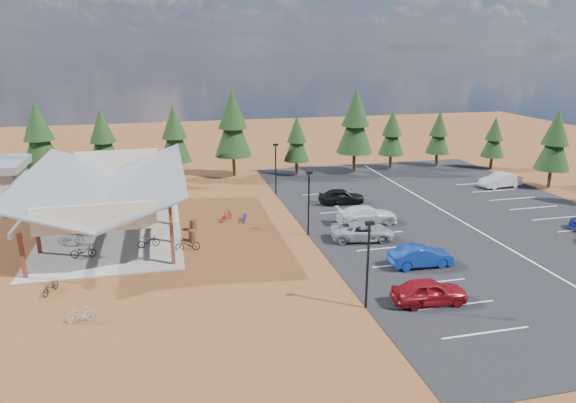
% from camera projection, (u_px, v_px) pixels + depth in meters
% --- Properties ---
extents(ground, '(140.00, 140.00, 0.00)m').
position_uv_depth(ground, '(249.00, 250.00, 37.18)').
color(ground, brown).
rests_on(ground, ground).
extents(asphalt_lot, '(27.00, 44.00, 0.04)m').
position_uv_depth(asphalt_lot, '(456.00, 218.00, 44.11)').
color(asphalt_lot, black).
rests_on(asphalt_lot, ground).
extents(concrete_pad, '(10.60, 18.60, 0.10)m').
position_uv_depth(concrete_pad, '(113.00, 229.00, 41.45)').
color(concrete_pad, gray).
rests_on(concrete_pad, ground).
extents(bike_pavilion, '(11.65, 19.40, 4.97)m').
position_uv_depth(bike_pavilion, '(108.00, 184.00, 40.36)').
color(bike_pavilion, '#5B291A').
rests_on(bike_pavilion, concrete_pad).
extents(lamp_post_0, '(0.50, 0.25, 5.14)m').
position_uv_depth(lamp_post_0, '(368.00, 259.00, 28.13)').
color(lamp_post_0, black).
rests_on(lamp_post_0, ground).
extents(lamp_post_1, '(0.50, 0.25, 5.14)m').
position_uv_depth(lamp_post_1, '(309.00, 199.00, 39.30)').
color(lamp_post_1, black).
rests_on(lamp_post_1, ground).
extents(lamp_post_2, '(0.50, 0.25, 5.14)m').
position_uv_depth(lamp_post_2, '(276.00, 165.00, 50.48)').
color(lamp_post_2, black).
rests_on(lamp_post_2, ground).
extents(trash_bin_0, '(0.60, 0.60, 0.90)m').
position_uv_depth(trash_bin_0, '(193.00, 236.00, 38.80)').
color(trash_bin_0, '#50311C').
rests_on(trash_bin_0, ground).
extents(trash_bin_1, '(0.60, 0.60, 0.90)m').
position_uv_depth(trash_bin_1, '(193.00, 225.00, 41.10)').
color(trash_bin_1, '#50311C').
rests_on(trash_bin_1, ground).
extents(pine_1, '(3.89, 3.89, 9.06)m').
position_uv_depth(pine_1, '(39.00, 136.00, 52.01)').
color(pine_1, '#382314').
rests_on(pine_1, ground).
extents(pine_2, '(3.48, 3.48, 8.11)m').
position_uv_depth(pine_2, '(103.00, 138.00, 53.83)').
color(pine_2, '#382314').
rests_on(pine_2, ground).
extents(pine_3, '(3.52, 3.52, 8.21)m').
position_uv_depth(pine_3, '(174.00, 134.00, 55.94)').
color(pine_3, '#382314').
rests_on(pine_3, ground).
extents(pine_4, '(4.20, 4.20, 9.78)m').
position_uv_depth(pine_4, '(233.00, 124.00, 57.05)').
color(pine_4, '#382314').
rests_on(pine_4, ground).
extents(pine_5, '(2.92, 2.92, 6.81)m').
position_uv_depth(pine_5, '(297.00, 139.00, 58.12)').
color(pine_5, '#382314').
rests_on(pine_5, ground).
extents(pine_6, '(4.19, 4.19, 9.75)m').
position_uv_depth(pine_6, '(355.00, 122.00, 58.77)').
color(pine_6, '#382314').
rests_on(pine_6, ground).
extents(pine_7, '(3.08, 3.08, 7.17)m').
position_uv_depth(pine_7, '(392.00, 133.00, 61.18)').
color(pine_7, '#382314').
rests_on(pine_7, ground).
extents(pine_8, '(2.91, 2.91, 6.79)m').
position_uv_depth(pine_8, '(439.00, 133.00, 62.45)').
color(pine_8, '#382314').
rests_on(pine_8, ground).
extents(pine_12, '(3.50, 3.50, 8.15)m').
position_uv_depth(pine_12, '(555.00, 141.00, 52.39)').
color(pine_12, '#382314').
rests_on(pine_12, ground).
extents(pine_13, '(2.72, 2.72, 6.33)m').
position_uv_depth(pine_13, '(494.00, 137.00, 60.98)').
color(pine_13, '#382314').
rests_on(pine_13, ground).
extents(bike_0, '(1.74, 0.64, 0.91)m').
position_uv_depth(bike_0, '(83.00, 251.00, 35.55)').
color(bike_0, black).
rests_on(bike_0, concrete_pad).
extents(bike_1, '(1.81, 0.62, 1.07)m').
position_uv_depth(bike_1, '(71.00, 238.00, 37.83)').
color(bike_1, gray).
rests_on(bike_1, concrete_pad).
extents(bike_2, '(1.73, 0.90, 0.87)m').
position_uv_depth(bike_2, '(84.00, 221.00, 41.92)').
color(bike_2, '#1B519D').
rests_on(bike_2, concrete_pad).
extents(bike_3, '(1.57, 0.81, 0.91)m').
position_uv_depth(bike_3, '(98.00, 200.00, 47.64)').
color(bike_3, maroon).
rests_on(bike_3, concrete_pad).
extents(bike_4, '(1.74, 0.95, 0.87)m').
position_uv_depth(bike_4, '(149.00, 241.00, 37.42)').
color(bike_4, black).
rests_on(bike_4, concrete_pad).
extents(bike_5, '(1.64, 0.83, 0.95)m').
position_uv_depth(bike_5, '(151.00, 222.00, 41.40)').
color(bike_5, '#969A9E').
rests_on(bike_5, concrete_pad).
extents(bike_6, '(1.81, 0.74, 0.93)m').
position_uv_depth(bike_6, '(140.00, 215.00, 43.35)').
color(bike_6, navy).
rests_on(bike_6, concrete_pad).
extents(bike_7, '(1.67, 0.75, 0.97)m').
position_uv_depth(bike_7, '(146.00, 195.00, 49.10)').
color(bike_7, maroon).
rests_on(bike_7, concrete_pad).
extents(bike_8, '(1.09, 1.69, 0.84)m').
position_uv_depth(bike_8, '(51.00, 287.00, 30.60)').
color(bike_8, black).
rests_on(bike_8, ground).
extents(bike_13, '(1.53, 0.53, 0.91)m').
position_uv_depth(bike_13, '(81.00, 315.00, 27.32)').
color(bike_13, '#9799A0').
rests_on(bike_13, ground).
extents(bike_14, '(0.96, 1.71, 0.85)m').
position_uv_depth(bike_14, '(245.00, 216.00, 43.31)').
color(bike_14, '#1126A1').
rests_on(bike_14, ground).
extents(bike_15, '(1.35, 1.45, 0.93)m').
position_uv_depth(bike_15, '(227.00, 215.00, 43.43)').
color(bike_15, '#9E1012').
rests_on(bike_15, ground).
extents(bike_16, '(1.78, 0.65, 0.93)m').
position_uv_depth(bike_16, '(188.00, 244.00, 37.02)').
color(bike_16, black).
rests_on(bike_16, ground).
extents(car_0, '(4.40, 2.00, 1.47)m').
position_uv_depth(car_0, '(429.00, 291.00, 29.25)').
color(car_0, maroon).
rests_on(car_0, asphalt_lot).
extents(car_1, '(4.33, 1.61, 1.41)m').
position_uv_depth(car_1, '(420.00, 256.00, 34.23)').
color(car_1, navy).
rests_on(car_1, asphalt_lot).
extents(car_2, '(5.09, 2.91, 1.34)m').
position_uv_depth(car_2, '(362.00, 231.00, 38.97)').
color(car_2, '#96989D').
rests_on(car_2, asphalt_lot).
extents(car_3, '(5.17, 2.26, 1.48)m').
position_uv_depth(car_3, '(367.00, 215.00, 42.61)').
color(car_3, silver).
rests_on(car_3, asphalt_lot).
extents(car_4, '(4.38, 2.10, 1.44)m').
position_uv_depth(car_4, '(341.00, 196.00, 47.98)').
color(car_4, black).
rests_on(car_4, asphalt_lot).
extents(car_9, '(4.67, 2.02, 1.49)m').
position_uv_depth(car_9, '(500.00, 180.00, 53.71)').
color(car_9, silver).
rests_on(car_9, asphalt_lot).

